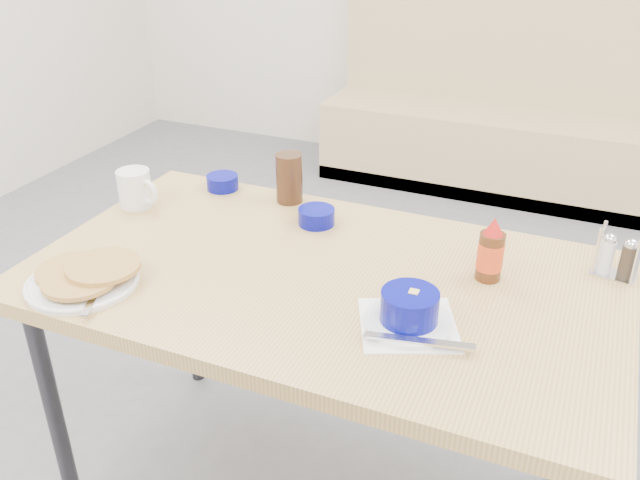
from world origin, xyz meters
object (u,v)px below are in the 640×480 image
at_px(butter_bowl, 316,217).
at_px(syrup_bottle, 491,253).
at_px(amber_tumbler, 289,178).
at_px(condiment_caddy, 616,260).
at_px(booth_bench, 495,125).
at_px(coffee_mug, 136,188).
at_px(pancake_plate, 84,277).
at_px(creamer_bowl, 222,182).
at_px(grits_setting, 409,312).
at_px(dining_table, 322,295).

relative_size(butter_bowl, syrup_bottle, 0.63).
distance_m(amber_tumbler, condiment_caddy, 0.89).
bearing_deg(booth_bench, coffee_mug, -104.86).
xyz_separation_m(pancake_plate, syrup_bottle, (0.85, 0.39, 0.05)).
xyz_separation_m(condiment_caddy, syrup_bottle, (-0.27, -0.13, 0.03)).
bearing_deg(butter_bowl, creamer_bowl, 163.44).
xyz_separation_m(grits_setting, syrup_bottle, (0.12, 0.26, 0.03)).
bearing_deg(amber_tumbler, creamer_bowl, 180.00).
bearing_deg(dining_table, condiment_caddy, 22.24).
height_order(dining_table, creamer_bowl, creamer_bowl).
bearing_deg(booth_bench, butter_bowl, -92.87).
height_order(amber_tumbler, syrup_bottle, syrup_bottle).
bearing_deg(creamer_bowl, booth_bench, 77.87).
xyz_separation_m(amber_tumbler, condiment_caddy, (0.89, -0.08, -0.03)).
xyz_separation_m(booth_bench, amber_tumbler, (-0.25, -2.19, 0.48)).
distance_m(condiment_caddy, syrup_bottle, 0.30).
height_order(dining_table, syrup_bottle, syrup_bottle).
distance_m(booth_bench, grits_setting, 2.71).
relative_size(dining_table, butter_bowl, 14.08).
relative_size(dining_table, pancake_plate, 5.46).
bearing_deg(coffee_mug, butter_bowl, 10.33).
xyz_separation_m(booth_bench, creamer_bowl, (-0.47, -2.19, 0.43)).
xyz_separation_m(coffee_mug, condiment_caddy, (1.28, 0.12, -0.01)).
bearing_deg(grits_setting, dining_table, 152.99).
distance_m(pancake_plate, creamer_bowl, 0.60).
height_order(dining_table, grits_setting, grits_setting).
relative_size(pancake_plate, grits_setting, 0.90).
height_order(dining_table, amber_tumbler, amber_tumbler).
distance_m(grits_setting, amber_tumbler, 0.69).
xyz_separation_m(creamer_bowl, amber_tumbler, (0.22, 0.00, 0.05)).
distance_m(butter_bowl, syrup_bottle, 0.50).
xyz_separation_m(dining_table, grits_setting, (0.25, -0.13, 0.10)).
bearing_deg(amber_tumbler, butter_bowl, -38.84).
height_order(booth_bench, condiment_caddy, booth_bench).
distance_m(booth_bench, amber_tumbler, 2.26).
distance_m(dining_table, creamer_bowl, 0.59).
relative_size(condiment_caddy, syrup_bottle, 0.78).
distance_m(butter_bowl, amber_tumbler, 0.18).
bearing_deg(dining_table, coffee_mug, 167.63).
distance_m(pancake_plate, grits_setting, 0.75).
distance_m(creamer_bowl, condiment_caddy, 1.11).
bearing_deg(dining_table, pancake_plate, -151.57).
relative_size(dining_table, grits_setting, 4.94).
distance_m(coffee_mug, creamer_bowl, 0.26).
relative_size(amber_tumbler, syrup_bottle, 0.91).
height_order(pancake_plate, creamer_bowl, pancake_plate).
height_order(booth_bench, coffee_mug, booth_bench).
relative_size(coffee_mug, amber_tumbler, 0.95).
xyz_separation_m(booth_bench, dining_table, (0.00, -2.53, 0.35)).
relative_size(booth_bench, coffee_mug, 13.82).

